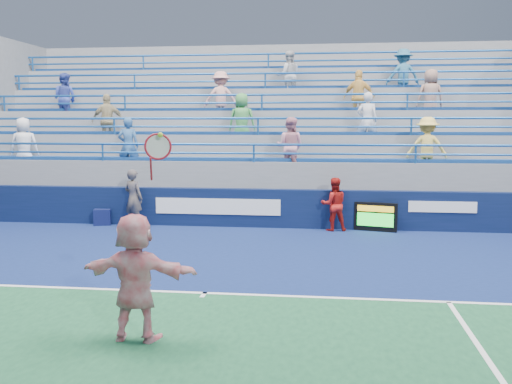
# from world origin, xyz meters

# --- Properties ---
(ground) EXTENTS (120.00, 120.00, 0.00)m
(ground) POSITION_xyz_m (0.00, 0.00, 0.00)
(ground) COLOR #333538
(sponsor_wall) EXTENTS (18.00, 0.32, 1.10)m
(sponsor_wall) POSITION_xyz_m (0.00, 6.50, 0.55)
(sponsor_wall) COLOR #091533
(sponsor_wall) RESTS_ON ground
(bleacher_stand) EXTENTS (18.00, 5.60, 5.38)m
(bleacher_stand) POSITION_xyz_m (0.00, 10.27, 1.54)
(bleacher_stand) COLOR slate
(bleacher_stand) RESTS_ON ground
(serve_speed_board) EXTENTS (1.15, 0.42, 0.80)m
(serve_speed_board) POSITION_xyz_m (3.42, 6.23, 0.40)
(serve_speed_board) COLOR black
(serve_speed_board) RESTS_ON ground
(judge_chair) EXTENTS (0.58, 0.59, 0.85)m
(judge_chair) POSITION_xyz_m (-4.39, 6.31, 0.27)
(judge_chair) COLOR #0D133E
(judge_chair) RESTS_ON ground
(tennis_player) EXTENTS (1.67, 0.64, 2.84)m
(tennis_player) POSITION_xyz_m (-0.47, -2.18, 0.89)
(tennis_player) COLOR white
(tennis_player) RESTS_ON ground
(line_judge) EXTENTS (0.71, 0.60, 1.67)m
(line_judge) POSITION_xyz_m (-3.36, 6.05, 0.83)
(line_judge) COLOR #131B34
(line_judge) RESTS_ON ground
(ball_girl) EXTENTS (0.81, 0.68, 1.48)m
(ball_girl) POSITION_xyz_m (2.28, 6.20, 0.74)
(ball_girl) COLOR #A91713
(ball_girl) RESTS_ON ground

